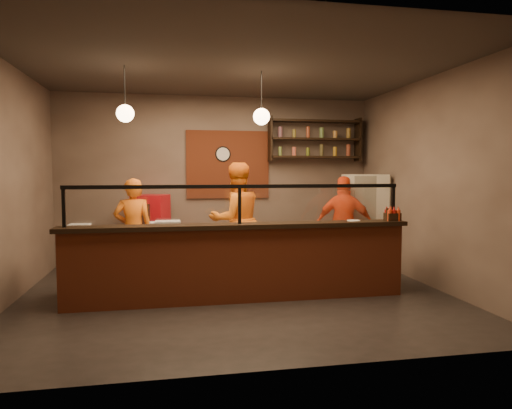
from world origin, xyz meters
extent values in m
plane|color=black|center=(0.00, 0.00, 0.00)|extent=(6.00, 6.00, 0.00)
plane|color=#39322C|center=(0.00, 0.00, 3.20)|extent=(6.00, 6.00, 0.00)
plane|color=#736054|center=(0.00, 2.50, 1.60)|extent=(6.00, 0.00, 6.00)
plane|color=#736054|center=(-3.00, 0.00, 1.60)|extent=(0.00, 5.00, 5.00)
plane|color=#736054|center=(3.00, 0.00, 1.60)|extent=(0.00, 5.00, 5.00)
plane|color=#736054|center=(0.00, -2.50, 1.60)|extent=(6.00, 0.00, 6.00)
cube|color=#943D20|center=(0.20, 2.47, 1.90)|extent=(1.60, 0.04, 1.30)
cube|color=#943D20|center=(0.00, -0.30, 0.50)|extent=(4.60, 0.25, 1.00)
cube|color=black|center=(0.00, -0.30, 1.03)|extent=(4.70, 0.37, 0.06)
cube|color=gray|center=(0.00, 0.20, 0.42)|extent=(4.60, 0.75, 0.85)
cube|color=white|center=(0.00, 0.20, 0.88)|extent=(4.60, 0.75, 0.05)
cube|color=white|center=(0.00, -0.30, 1.31)|extent=(4.40, 0.02, 0.50)
cube|color=black|center=(0.00, -0.30, 1.56)|extent=(4.50, 0.05, 0.05)
cube|color=black|center=(-2.22, -0.30, 1.31)|extent=(0.04, 0.04, 0.50)
cube|color=black|center=(0.00, -0.30, 1.31)|extent=(0.04, 0.04, 0.50)
cube|color=black|center=(2.22, -0.30, 1.31)|extent=(0.04, 0.04, 0.50)
cube|color=black|center=(1.90, 2.32, 2.05)|extent=(1.80, 0.28, 0.04)
cube|color=black|center=(1.90, 2.32, 2.40)|extent=(1.80, 0.28, 0.04)
cube|color=black|center=(1.90, 2.32, 2.75)|extent=(1.80, 0.28, 0.04)
cube|color=black|center=(1.00, 2.32, 2.40)|extent=(0.04, 0.28, 0.85)
cube|color=black|center=(2.80, 2.32, 2.40)|extent=(0.04, 0.28, 0.85)
cylinder|color=black|center=(0.10, 2.46, 2.10)|extent=(0.30, 0.04, 0.30)
cylinder|color=black|center=(-1.50, 0.20, 2.90)|extent=(0.01, 0.01, 0.60)
sphere|color=#E7B77F|center=(-1.50, 0.20, 2.55)|extent=(0.24, 0.24, 0.24)
cylinder|color=black|center=(0.40, 0.20, 2.90)|extent=(0.01, 0.01, 0.60)
sphere|color=#E7B77F|center=(0.40, 0.20, 2.55)|extent=(0.24, 0.24, 0.24)
imported|color=orange|center=(-1.49, 1.11, 0.83)|extent=(0.62, 0.42, 1.66)
imported|color=orange|center=(0.17, 1.18, 0.96)|extent=(1.08, 0.93, 1.91)
imported|color=#E94215|center=(2.05, 1.10, 0.84)|extent=(1.07, 0.74, 1.68)
cube|color=beige|center=(2.60, 1.52, 0.86)|extent=(0.81, 0.77, 1.71)
cube|color=#B00B14|center=(-1.26, 2.15, 0.67)|extent=(0.72, 0.69, 1.34)
cylinder|color=silver|center=(0.77, 0.11, 0.91)|extent=(0.53, 0.53, 0.01)
cube|color=silver|center=(-2.15, 0.28, 0.97)|extent=(0.28, 0.23, 0.14)
cube|color=silver|center=(-1.04, 0.16, 0.98)|extent=(0.35, 0.29, 0.15)
cube|color=silver|center=(-0.95, 0.13, 0.99)|extent=(0.35, 0.28, 0.17)
cylinder|color=gold|center=(-1.81, 0.22, 0.93)|extent=(0.40, 0.10, 0.07)
cube|color=black|center=(2.20, -0.33, 1.12)|extent=(0.21, 0.17, 0.11)
cylinder|color=black|center=(2.12, -0.34, 1.15)|extent=(0.05, 0.05, 0.18)
cylinder|color=silver|center=(1.64, -0.28, 1.07)|extent=(0.20, 0.20, 0.01)
camera|label=1|loc=(-0.92, -6.31, 1.74)|focal=32.00mm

